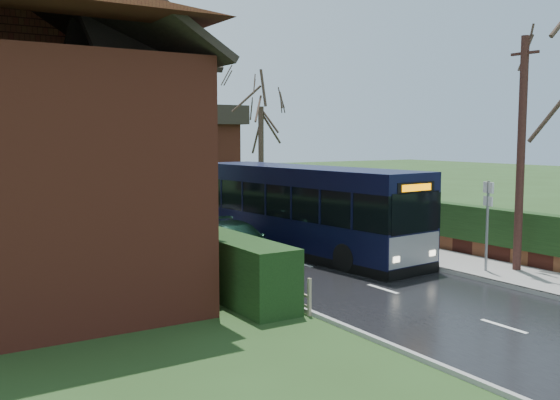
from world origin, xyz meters
TOP-DOWN VIEW (x-y plane):
  - ground at (0.00, 0.00)m, footprint 140.00×140.00m
  - road at (0.00, 10.00)m, footprint 6.00×100.00m
  - pavement at (4.25, 10.00)m, footprint 2.50×100.00m
  - kerb_right at (3.05, 10.00)m, footprint 0.12×100.00m
  - kerb_left at (-3.05, 10.00)m, footprint 0.12×100.00m
  - front_hedge at (-3.90, 5.00)m, footprint 1.20×16.00m
  - picket_fence at (-3.15, 5.00)m, footprint 0.10×16.00m
  - right_wall_hedge at (5.80, 10.00)m, footprint 0.60×50.00m
  - bus at (1.26, 3.68)m, footprint 3.38×10.47m
  - car_silver at (-1.50, 7.51)m, footprint 1.89×4.39m
  - car_green at (-1.60, 3.64)m, footprint 2.17×4.64m
  - car_distant at (-0.51, 36.89)m, footprint 1.61×4.07m
  - bus_stop_sign at (3.89, -2.27)m, footprint 0.16×0.43m
  - telegraph_pole at (4.80, -2.68)m, footprint 0.25×0.92m
  - tree_right_far at (6.59, 15.92)m, footprint 4.35×4.35m

SIDE VIEW (x-z plane):
  - ground at x=0.00m, z-range 0.00..0.00m
  - road at x=0.00m, z-range 0.00..0.02m
  - kerb_left at x=-3.05m, z-range 0.00..0.10m
  - pavement at x=4.25m, z-range 0.00..0.14m
  - kerb_right at x=3.05m, z-range 0.00..0.14m
  - picket_fence at x=-3.15m, z-range 0.00..0.90m
  - car_green at x=-1.60m, z-range 0.00..1.31m
  - car_distant at x=-0.51m, z-range 0.00..1.32m
  - car_silver at x=-1.50m, z-range 0.00..1.48m
  - front_hedge at x=-3.90m, z-range 0.00..1.60m
  - right_wall_hedge at x=5.80m, z-range 0.12..1.92m
  - bus at x=1.26m, z-range -0.01..3.11m
  - bus_stop_sign at x=3.89m, z-range 0.46..3.34m
  - telegraph_pole at x=4.80m, z-range 0.04..7.21m
  - tree_right_far at x=6.59m, z-range 2.08..10.48m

